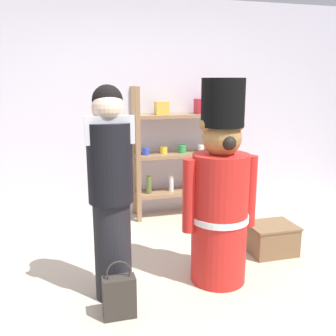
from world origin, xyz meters
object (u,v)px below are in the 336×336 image
teddy_bear_guard (220,196)px  display_crate (271,239)px  shopping_bag (119,296)px  person_shopper (111,190)px  merchandise_shelf (183,149)px

teddy_bear_guard → display_crate: size_ratio=3.72×
teddy_bear_guard → shopping_bag: (-0.88, -0.32, -0.58)m
teddy_bear_guard → display_crate: 0.98m
person_shopper → shopping_bag: size_ratio=3.76×
merchandise_shelf → display_crate: (0.49, -1.32, -0.68)m
merchandise_shelf → person_shopper: size_ratio=0.98×
shopping_bag → display_crate: 1.71m
person_shopper → display_crate: (1.58, 0.36, -0.71)m
person_shopper → display_crate: person_shopper is taller
merchandise_shelf → shopping_bag: size_ratio=3.67×
person_shopper → display_crate: size_ratio=3.62×
person_shopper → teddy_bear_guard: bearing=1.6°
merchandise_shelf → shopping_bag: bearing=-118.8°
teddy_bear_guard → display_crate: (0.70, 0.34, -0.60)m
shopping_bag → display_crate: size_ratio=0.96×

